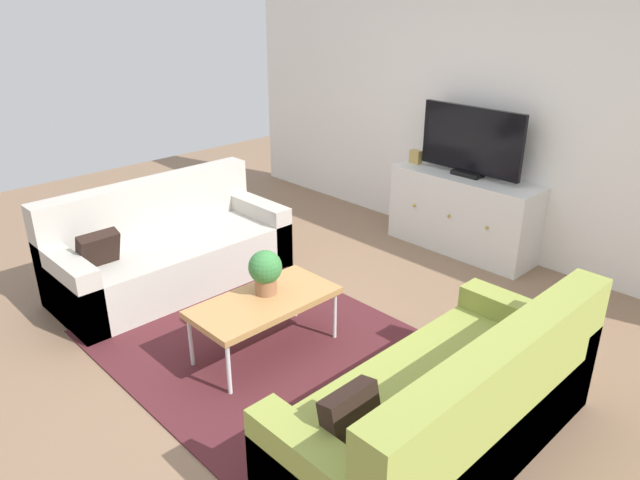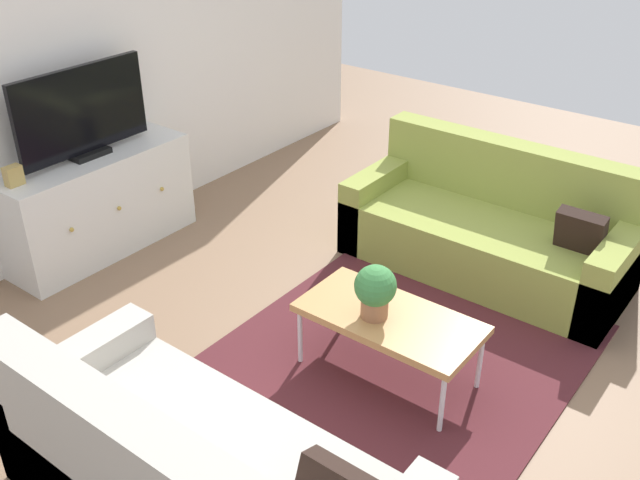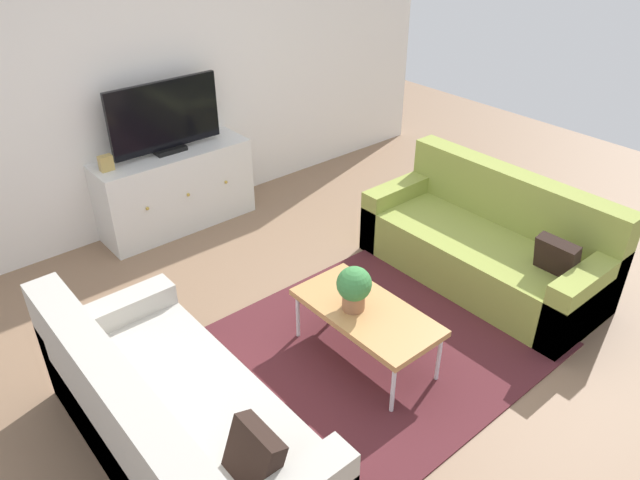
% 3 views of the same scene
% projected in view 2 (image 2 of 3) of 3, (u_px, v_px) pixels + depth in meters
% --- Properties ---
extents(ground_plane, '(10.00, 10.00, 0.00)m').
position_uv_depth(ground_plane, '(363.00, 360.00, 4.23)').
color(ground_plane, '#84664C').
extents(wall_back, '(6.40, 0.12, 2.70)m').
position_uv_depth(wall_back, '(62.00, 61.00, 4.91)').
color(wall_back, white).
rests_on(wall_back, ground_plane).
extents(area_rug, '(2.50, 1.90, 0.01)m').
position_uv_depth(area_rug, '(384.00, 370.00, 4.15)').
color(area_rug, '#4C1E23').
rests_on(area_rug, ground_plane).
extents(couch_right_side, '(0.85, 1.93, 0.86)m').
position_uv_depth(couch_right_side, '(492.00, 231.00, 5.03)').
color(couch_right_side, olive).
rests_on(couch_right_side, ground_plane).
extents(coffee_table, '(0.50, 1.00, 0.42)m').
position_uv_depth(coffee_table, '(389.00, 320.00, 3.93)').
color(coffee_table, '#B7844C').
rests_on(coffee_table, ground_plane).
extents(potted_plant, '(0.23, 0.23, 0.31)m').
position_uv_depth(potted_plant, '(375.00, 290.00, 3.82)').
color(potted_plant, '#936042').
rests_on(potted_plant, coffee_table).
extents(tv_console, '(1.41, 0.47, 0.74)m').
position_uv_depth(tv_console, '(99.00, 204.00, 5.19)').
color(tv_console, silver).
rests_on(tv_console, ground_plane).
extents(flat_screen_tv, '(1.02, 0.16, 0.63)m').
position_uv_depth(flat_screen_tv, '(82.00, 113.00, 4.86)').
color(flat_screen_tv, black).
rests_on(flat_screen_tv, tv_console).
extents(mantel_clock, '(0.11, 0.07, 0.13)m').
position_uv_depth(mantel_clock, '(13.00, 176.00, 4.57)').
color(mantel_clock, tan).
rests_on(mantel_clock, tv_console).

